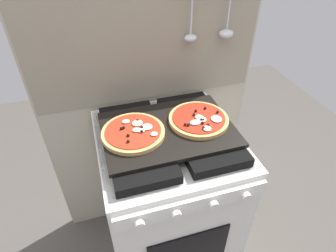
{
  "coord_description": "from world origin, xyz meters",
  "views": [
    {
      "loc": [
        -0.27,
        -0.87,
        1.64
      ],
      "look_at": [
        0.0,
        0.0,
        0.93
      ],
      "focal_mm": 30.08,
      "sensor_mm": 36.0,
      "label": 1
    }
  ],
  "objects": [
    {
      "name": "ground_plane",
      "position": [
        0.0,
        0.0,
        0.0
      ],
      "size": [
        4.0,
        4.0,
        0.0
      ],
      "primitive_type": "plane",
      "color": "#4C4742"
    },
    {
      "name": "kitchen_backsplash",
      "position": [
        0.0,
        0.33,
        0.79
      ],
      "size": [
        1.1,
        0.09,
        1.55
      ],
      "color": "#B2A893",
      "rests_on": "ground_plane"
    },
    {
      "name": "stove",
      "position": [
        -0.0,
        -0.0,
        0.45
      ],
      "size": [
        0.6,
        0.64,
        0.9
      ],
      "color": "white",
      "rests_on": "ground_plane"
    },
    {
      "name": "baking_tray",
      "position": [
        0.0,
        0.0,
        0.91
      ],
      "size": [
        0.54,
        0.38,
        0.02
      ],
      "primitive_type": "cube",
      "color": "black",
      "rests_on": "stove"
    },
    {
      "name": "pizza_left",
      "position": [
        -0.14,
        -0.0,
        0.93
      ],
      "size": [
        0.25,
        0.25,
        0.03
      ],
      "color": "tan",
      "rests_on": "baking_tray"
    },
    {
      "name": "pizza_right",
      "position": [
        0.14,
        0.0,
        0.93
      ],
      "size": [
        0.25,
        0.25,
        0.03
      ],
      "color": "tan",
      "rests_on": "baking_tray"
    }
  ]
}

